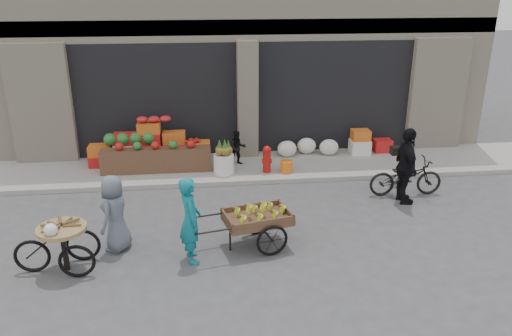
{
  "coord_description": "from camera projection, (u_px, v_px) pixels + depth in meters",
  "views": [
    {
      "loc": [
        -1.28,
        -8.36,
        4.79
      ],
      "look_at": [
        -0.19,
        1.3,
        1.1
      ],
      "focal_mm": 35.0,
      "sensor_mm": 36.0,
      "label": 1
    }
  ],
  "objects": [
    {
      "name": "vendor_woman",
      "position": [
        190.0,
        220.0,
        8.81
      ],
      "size": [
        0.49,
        0.65,
        1.61
      ],
      "primitive_type": "imported",
      "rotation": [
        0.0,
        0.0,
        1.77
      ],
      "color": "#106F7E",
      "rests_on": "ground"
    },
    {
      "name": "cyclist",
      "position": [
        406.0,
        166.0,
        11.13
      ],
      "size": [
        0.46,
        1.04,
        1.76
      ],
      "primitive_type": "imported",
      "rotation": [
        0.0,
        0.0,
        1.54
      ],
      "color": "black",
      "rests_on": "ground"
    },
    {
      "name": "bicycle",
      "position": [
        406.0,
        177.0,
        11.67
      ],
      "size": [
        1.73,
        0.65,
        0.9
      ],
      "primitive_type": "imported",
      "rotation": [
        0.0,
        0.0,
        1.54
      ],
      "color": "black",
      "rests_on": "ground"
    },
    {
      "name": "ground",
      "position": [
        273.0,
        245.0,
        9.6
      ],
      "size": [
        80.0,
        80.0,
        0.0
      ],
      "primitive_type": "plane",
      "color": "#424244",
      "rests_on": "ground"
    },
    {
      "name": "building",
      "position": [
        238.0,
        27.0,
        15.86
      ],
      "size": [
        14.0,
        6.45,
        7.0
      ],
      "color": "beige",
      "rests_on": "ground"
    },
    {
      "name": "fruit_display",
      "position": [
        157.0,
        146.0,
        13.17
      ],
      "size": [
        3.1,
        1.12,
        1.24
      ],
      "color": "red",
      "rests_on": "sidewalk"
    },
    {
      "name": "tricycle_cart",
      "position": [
        63.0,
        241.0,
        8.59
      ],
      "size": [
        1.43,
        0.86,
        0.95
      ],
      "rotation": [
        0.0,
        0.0,
        0.02
      ],
      "color": "#9E7F51",
      "rests_on": "ground"
    },
    {
      "name": "right_bay_goods",
      "position": [
        341.0,
        145.0,
        14.09
      ],
      "size": [
        3.35,
        0.6,
        0.7
      ],
      "color": "silver",
      "rests_on": "sidewalk"
    },
    {
      "name": "sidewalk",
      "position": [
        251.0,
        167.0,
        13.39
      ],
      "size": [
        18.0,
        2.2,
        0.12
      ],
      "primitive_type": "cube",
      "color": "gray",
      "rests_on": "ground"
    },
    {
      "name": "vendor_grey",
      "position": [
        115.0,
        213.0,
        9.21
      ],
      "size": [
        0.7,
        0.85,
        1.48
      ],
      "primitive_type": "imported",
      "rotation": [
        0.0,
        0.0,
        -1.94
      ],
      "color": "slate",
      "rests_on": "ground"
    },
    {
      "name": "banana_cart",
      "position": [
        255.0,
        216.0,
        9.33
      ],
      "size": [
        2.21,
        1.26,
        0.87
      ],
      "rotation": [
        0.0,
        0.0,
        0.22
      ],
      "color": "brown",
      "rests_on": "ground"
    },
    {
      "name": "pineapple_bin",
      "position": [
        224.0,
        164.0,
        12.73
      ],
      "size": [
        0.52,
        0.52,
        0.5
      ],
      "primitive_type": "cylinder",
      "color": "silver",
      "rests_on": "sidewalk"
    },
    {
      "name": "fire_hydrant",
      "position": [
        267.0,
        158.0,
        12.75
      ],
      "size": [
        0.22,
        0.22,
        0.71
      ],
      "color": "#A5140F",
      "rests_on": "sidewalk"
    },
    {
      "name": "seated_person",
      "position": [
        238.0,
        148.0,
        13.25
      ],
      "size": [
        0.51,
        0.43,
        0.93
      ],
      "primitive_type": "imported",
      "rotation": [
        0.0,
        0.0,
        0.17
      ],
      "color": "black",
      "rests_on": "sidewalk"
    },
    {
      "name": "orange_bucket",
      "position": [
        286.0,
        166.0,
        12.84
      ],
      "size": [
        0.32,
        0.32,
        0.3
      ],
      "primitive_type": "cylinder",
      "color": "orange",
      "rests_on": "sidewalk"
    }
  ]
}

